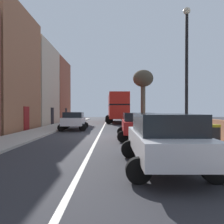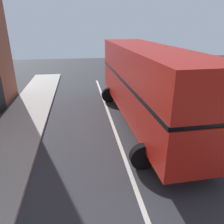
{
  "view_description": "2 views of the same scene",
  "coord_description": "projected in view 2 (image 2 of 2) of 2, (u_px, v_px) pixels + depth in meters",
  "views": [
    {
      "loc": [
        0.92,
        -14.47,
        1.79
      ],
      "look_at": [
        0.88,
        8.52,
        1.59
      ],
      "focal_mm": 34.35,
      "sensor_mm": 36.0,
      "label": 1
    },
    {
      "loc": [
        -1.63,
        6.61,
        5.05
      ],
      "look_at": [
        -0.51,
        13.91,
        2.03
      ],
      "focal_mm": 34.44,
      "sensor_mm": 36.0,
      "label": 2
    }
  ],
  "objects": [
    {
      "name": "double_decker_bus",
      "position": [
        146.0,
        81.0,
        10.96
      ],
      "size": [
        3.78,
        11.28,
        4.06
      ],
      "color": "red",
      "rests_on": "ground"
    }
  ]
}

